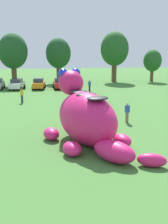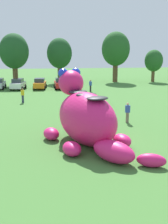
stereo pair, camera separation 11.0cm
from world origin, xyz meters
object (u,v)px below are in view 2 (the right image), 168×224
(spectator_near_inflatable, at_px, (23,95))
(spectator_by_cars, at_px, (90,86))
(car_red, at_px, (60,83))
(giant_inflatable_creature, at_px, (87,117))
(car_orange, at_px, (40,84))
(spectator_mid_field, at_px, (128,113))
(car_white, at_px, (18,84))

(spectator_near_inflatable, distance_m, spectator_by_cars, 12.33)
(car_red, distance_m, spectator_by_cars, 5.52)
(giant_inflatable_creature, height_order, car_orange, giant_inflatable_creature)
(giant_inflatable_creature, xyz_separation_m, car_red, (-0.05, 26.57, -0.87))
(spectator_mid_field, bearing_deg, car_orange, 108.64)
(car_orange, height_order, spectator_near_inflatable, car_orange)
(spectator_mid_field, bearing_deg, spectator_near_inflatable, 131.51)
(car_orange, xyz_separation_m, spectator_by_cars, (7.55, -3.67, -0.01))
(giant_inflatable_creature, bearing_deg, car_red, 90.12)
(giant_inflatable_creature, bearing_deg, spectator_mid_field, 47.52)
(car_orange, relative_size, car_red, 1.02)
(spectator_near_inflatable, xyz_separation_m, spectator_mid_field, (9.37, -10.58, 0.00))
(car_orange, bearing_deg, car_red, -4.37)
(spectator_by_cars, bearing_deg, spectator_mid_field, -90.17)
(car_red, bearing_deg, spectator_near_inflatable, -114.11)
(car_white, height_order, car_red, same)
(spectator_by_cars, bearing_deg, spectator_near_inflatable, -139.83)
(giant_inflatable_creature, distance_m, car_white, 27.63)
(car_white, relative_size, car_orange, 1.02)
(car_white, distance_m, car_orange, 3.39)
(spectator_near_inflatable, bearing_deg, spectator_by_cars, 40.17)
(car_orange, height_order, spectator_by_cars, car_orange)
(giant_inflatable_creature, xyz_separation_m, spectator_by_cars, (4.28, 23.14, -0.88))
(car_white, xyz_separation_m, car_red, (6.61, -0.23, 0.00))
(spectator_near_inflatable, relative_size, spectator_by_cars, 1.00)
(giant_inflatable_creature, xyz_separation_m, spectator_mid_field, (4.22, 4.61, -0.88))
(giant_inflatable_creature, height_order, spectator_mid_field, giant_inflatable_creature)
(car_white, bearing_deg, giant_inflatable_creature, -76.03)
(car_white, bearing_deg, spectator_by_cars, -18.46)
(car_white, relative_size, spectator_by_cars, 2.52)
(car_orange, bearing_deg, car_white, -179.67)
(giant_inflatable_creature, bearing_deg, spectator_near_inflatable, 108.71)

